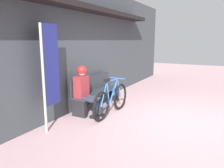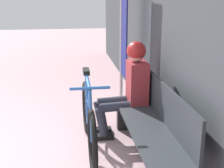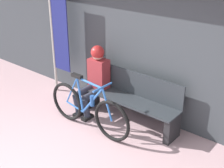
% 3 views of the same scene
% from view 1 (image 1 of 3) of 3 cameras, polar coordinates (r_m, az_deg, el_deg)
% --- Properties ---
extents(ground_plane, '(24.00, 24.00, 0.00)m').
position_cam_1_polar(ground_plane, '(5.08, 15.32, -9.20)').
color(ground_plane, '#C69EA3').
extents(storefront_wall, '(12.00, 0.56, 3.20)m').
position_cam_1_polar(storefront_wall, '(5.73, -7.68, 10.43)').
color(storefront_wall, '#3D4247').
rests_on(storefront_wall, ground_plane).
extents(park_bench_near, '(1.76, 0.42, 0.82)m').
position_cam_1_polar(park_bench_near, '(5.77, -4.14, -2.26)').
color(park_bench_near, '#2D3338').
rests_on(park_bench_near, ground_plane).
extents(bicycle, '(1.62, 0.40, 0.89)m').
position_cam_1_polar(bicycle, '(5.18, -0.14, -4.16)').
color(bicycle, black).
rests_on(bicycle, ground_plane).
extents(person_seated, '(0.34, 0.64, 1.18)m').
position_cam_1_polar(person_seated, '(5.10, -7.07, -0.90)').
color(person_seated, '#2D3342').
rests_on(person_seated, ground_plane).
extents(banner_pole, '(0.45, 0.05, 2.05)m').
position_cam_1_polar(banner_pole, '(4.32, -16.12, 3.68)').
color(banner_pole, '#B7B2A8').
rests_on(banner_pole, ground_plane).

